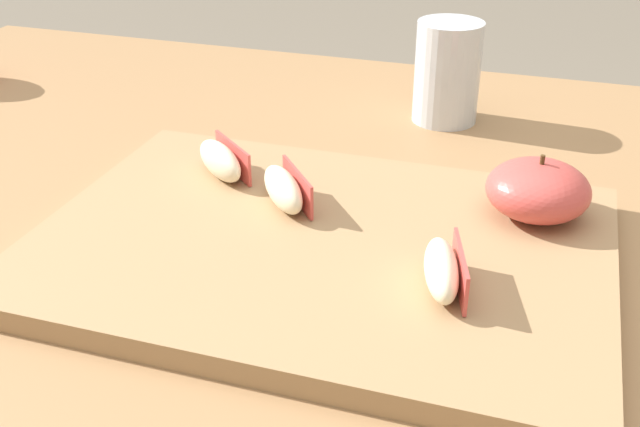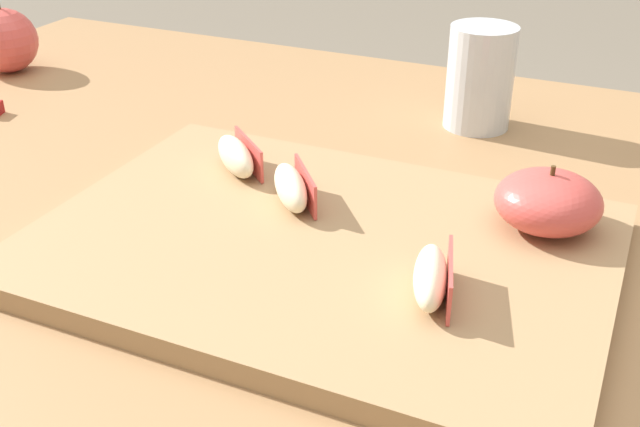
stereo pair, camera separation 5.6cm
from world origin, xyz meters
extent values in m
cube|color=#9E754C|center=(0.00, 0.00, 0.72)|extent=(1.14, 0.95, 0.03)
cube|color=#9E754C|center=(-0.51, 0.41, 0.35)|extent=(0.06, 0.06, 0.71)
cube|color=#A37F56|center=(0.08, -0.01, 0.75)|extent=(0.42, 0.30, 0.02)
ellipsoid|color=#D14C47|center=(0.23, 0.07, 0.78)|extent=(0.08, 0.08, 0.04)
cylinder|color=#4C3319|center=(0.23, 0.07, 0.80)|extent=(0.00, 0.00, 0.01)
ellipsoid|color=beige|center=(0.18, -0.05, 0.77)|extent=(0.04, 0.07, 0.03)
cube|color=#D14C47|center=(0.19, -0.05, 0.77)|extent=(0.02, 0.06, 0.03)
ellipsoid|color=beige|center=(-0.03, 0.06, 0.77)|extent=(0.07, 0.06, 0.03)
cube|color=#D14C47|center=(-0.03, 0.07, 0.77)|extent=(0.05, 0.04, 0.03)
ellipsoid|color=beige|center=(0.04, 0.03, 0.77)|extent=(0.06, 0.07, 0.03)
cube|color=#D14C47|center=(0.05, 0.04, 0.77)|extent=(0.04, 0.05, 0.03)
sphere|color=#D14C47|center=(-0.46, 0.23, 0.78)|extent=(0.08, 0.08, 0.08)
cylinder|color=silver|center=(0.12, 0.30, 0.79)|extent=(0.07, 0.07, 0.10)
camera|label=1|loc=(0.23, -0.48, 1.05)|focal=43.65mm
camera|label=2|loc=(0.28, -0.46, 1.05)|focal=43.65mm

